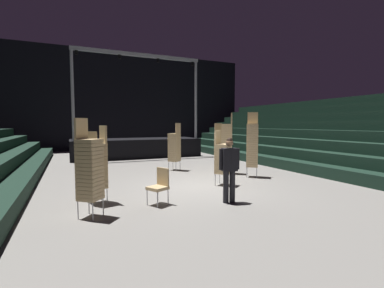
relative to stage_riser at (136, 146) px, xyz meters
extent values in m
cube|color=slate|center=(0.00, -9.22, -0.73)|extent=(22.00, 30.00, 0.10)
cube|color=black|center=(0.00, 5.78, 3.32)|extent=(22.00, 0.30, 8.00)
cube|color=black|center=(-5.38, -8.22, -0.45)|extent=(0.75, 24.00, 0.45)
cube|color=black|center=(5.38, -8.22, -0.45)|extent=(0.75, 24.00, 0.45)
cube|color=black|center=(6.12, -8.22, 0.00)|extent=(0.75, 24.00, 0.45)
cube|color=black|center=(6.88, -8.22, 0.45)|extent=(0.75, 24.00, 0.45)
cube|color=black|center=(7.62, -8.22, 0.90)|extent=(0.75, 24.00, 0.45)
cube|color=black|center=(8.38, -8.22, 1.35)|extent=(0.75, 24.00, 0.45)
cube|color=black|center=(9.12, -8.22, 1.80)|extent=(0.75, 24.00, 0.45)
cube|color=black|center=(9.88, -8.22, 2.25)|extent=(0.75, 24.00, 0.45)
cube|color=black|center=(10.62, -8.22, 2.70)|extent=(0.75, 24.00, 0.45)
cube|color=black|center=(0.00, 0.03, -0.10)|extent=(7.87, 2.79, 1.16)
cylinder|color=#9EA0A8|center=(-3.68, -1.12, 2.98)|extent=(0.16, 0.16, 5.01)
cylinder|color=#9EA0A8|center=(3.68, -1.12, 2.98)|extent=(0.16, 0.16, 5.01)
cube|color=#9EA0A8|center=(0.00, -1.12, 5.49)|extent=(7.57, 0.20, 0.20)
cylinder|color=black|center=(-3.43, -1.12, 5.27)|extent=(0.18, 0.18, 0.22)
cylinder|color=black|center=(-1.14, -1.12, 5.27)|extent=(0.18, 0.18, 0.22)
cylinder|color=black|center=(1.14, -1.12, 5.27)|extent=(0.18, 0.18, 0.22)
cylinder|color=black|center=(3.43, -1.12, 5.27)|extent=(0.18, 0.18, 0.22)
cylinder|color=black|center=(0.03, -11.35, -0.25)|extent=(0.15, 0.15, 0.85)
cylinder|color=black|center=(-0.14, -11.31, -0.25)|extent=(0.15, 0.15, 0.85)
cube|color=silver|center=(-0.06, -11.39, 0.47)|extent=(0.20, 0.13, 0.60)
cube|color=black|center=(-0.05, -11.33, 0.47)|extent=(0.44, 0.30, 0.60)
cube|color=black|center=(-0.08, -11.44, 0.55)|extent=(0.06, 0.02, 0.39)
cylinder|color=black|center=(0.18, -11.37, 0.49)|extent=(0.11, 0.11, 0.56)
cylinder|color=black|center=(-0.28, -11.29, 0.49)|extent=(0.11, 0.11, 0.56)
sphere|color=#936B4C|center=(-0.05, -11.33, 0.92)|extent=(0.20, 0.20, 0.20)
sphere|color=black|center=(-0.05, -11.33, 0.97)|extent=(0.16, 0.16, 0.16)
cylinder|color=#B2B5BA|center=(1.91, -7.57, -0.48)|extent=(0.02, 0.02, 0.40)
cylinder|color=#B2B5BA|center=(2.12, -7.26, -0.48)|extent=(0.02, 0.02, 0.40)
cylinder|color=#B2B5BA|center=(2.22, -7.78, -0.48)|extent=(0.02, 0.02, 0.40)
cylinder|color=#B2B5BA|center=(2.43, -7.47, -0.48)|extent=(0.02, 0.02, 0.40)
cube|color=tan|center=(2.17, -7.52, -0.24)|extent=(0.61, 0.61, 0.08)
cube|color=tan|center=(2.17, -7.52, -0.15)|extent=(0.61, 0.61, 0.08)
cube|color=tan|center=(2.17, -7.52, -0.07)|extent=(0.61, 0.61, 0.08)
cube|color=tan|center=(2.17, -7.52, 0.02)|extent=(0.61, 0.61, 0.08)
cube|color=tan|center=(2.17, -7.52, 0.10)|extent=(0.61, 0.61, 0.08)
cube|color=tan|center=(2.17, -7.52, 0.19)|extent=(0.61, 0.61, 0.08)
cube|color=tan|center=(2.17, -7.52, 0.27)|extent=(0.61, 0.61, 0.08)
cube|color=tan|center=(2.17, -7.52, 0.36)|extent=(0.61, 0.61, 0.08)
cube|color=tan|center=(2.17, -7.52, 0.44)|extent=(0.61, 0.61, 0.08)
cube|color=tan|center=(2.17, -7.52, 0.53)|extent=(0.61, 0.61, 0.08)
cube|color=tan|center=(2.17, -7.52, 0.61)|extent=(0.61, 0.61, 0.08)
cube|color=tan|center=(2.17, -7.52, 0.70)|extent=(0.61, 0.61, 0.08)
cube|color=tan|center=(2.17, -7.52, 0.78)|extent=(0.61, 0.61, 0.08)
cube|color=tan|center=(2.17, -7.52, 0.87)|extent=(0.61, 0.61, 0.08)
cube|color=tan|center=(2.17, -7.52, 0.95)|extent=(0.61, 0.61, 0.08)
cube|color=tan|center=(2.17, -7.52, 1.04)|extent=(0.61, 0.61, 0.08)
cube|color=tan|center=(2.17, -7.52, 1.12)|extent=(0.61, 0.61, 0.08)
cube|color=tan|center=(2.17, -7.52, 1.21)|extent=(0.61, 0.61, 0.08)
cube|color=tan|center=(2.17, -7.52, 1.29)|extent=(0.61, 0.61, 0.08)
cube|color=tan|center=(2.17, -7.52, 1.38)|extent=(0.61, 0.61, 0.08)
cube|color=tan|center=(2.33, -7.63, 1.65)|extent=(0.27, 0.36, 0.46)
cylinder|color=#B2B5BA|center=(0.16, -5.81, -0.48)|extent=(0.02, 0.02, 0.40)
cylinder|color=#B2B5BA|center=(0.46, -5.57, -0.48)|extent=(0.02, 0.02, 0.40)
cylinder|color=#B2B5BA|center=(0.40, -6.11, -0.48)|extent=(0.02, 0.02, 0.40)
cylinder|color=#B2B5BA|center=(0.70, -5.87, -0.48)|extent=(0.02, 0.02, 0.40)
cube|color=tan|center=(0.43, -5.84, -0.24)|extent=(0.62, 0.62, 0.08)
cube|color=tan|center=(0.43, -5.84, -0.15)|extent=(0.62, 0.62, 0.08)
cube|color=tan|center=(0.43, -5.84, -0.07)|extent=(0.62, 0.62, 0.08)
cube|color=tan|center=(0.43, -5.84, 0.02)|extent=(0.62, 0.62, 0.08)
cube|color=tan|center=(0.43, -5.84, 0.10)|extent=(0.62, 0.62, 0.08)
cube|color=tan|center=(0.43, -5.84, 0.19)|extent=(0.62, 0.62, 0.08)
cube|color=tan|center=(0.43, -5.84, 0.27)|extent=(0.62, 0.62, 0.08)
cube|color=tan|center=(0.43, -5.84, 0.36)|extent=(0.62, 0.62, 0.08)
cube|color=tan|center=(0.43, -5.84, 0.44)|extent=(0.62, 0.62, 0.08)
cube|color=tan|center=(0.43, -5.84, 0.53)|extent=(0.62, 0.62, 0.08)
cube|color=tan|center=(0.43, -5.84, 0.61)|extent=(0.62, 0.62, 0.08)
cube|color=tan|center=(0.43, -5.84, 0.70)|extent=(0.62, 0.62, 0.08)
cube|color=tan|center=(0.43, -5.84, 0.78)|extent=(0.62, 0.62, 0.08)
cube|color=tan|center=(0.43, -5.84, 0.87)|extent=(0.62, 0.62, 0.08)
cube|color=tan|center=(0.43, -5.84, 0.95)|extent=(0.62, 0.62, 0.08)
cube|color=tan|center=(0.55, -5.99, 1.23)|extent=(0.35, 0.29, 0.46)
cylinder|color=#B2B5BA|center=(-3.07, -6.09, -0.48)|extent=(0.02, 0.02, 0.40)
cylinder|color=#B2B5BA|center=(-3.40, -5.92, -0.48)|extent=(0.02, 0.02, 0.40)
cylinder|color=#B2B5BA|center=(-2.89, -5.76, -0.48)|extent=(0.02, 0.02, 0.40)
cylinder|color=#B2B5BA|center=(-3.23, -5.58, -0.48)|extent=(0.02, 0.02, 0.40)
cube|color=tan|center=(-3.15, -5.84, -0.24)|extent=(0.59, 0.59, 0.08)
cube|color=tan|center=(-3.15, -5.84, -0.15)|extent=(0.59, 0.59, 0.08)
cube|color=tan|center=(-3.15, -5.84, -0.07)|extent=(0.59, 0.59, 0.08)
cube|color=tan|center=(-3.15, -5.84, 0.02)|extent=(0.59, 0.59, 0.08)
cube|color=tan|center=(-3.15, -5.84, 0.10)|extent=(0.59, 0.59, 0.08)
cube|color=tan|center=(-3.15, -5.84, 0.19)|extent=(0.59, 0.59, 0.08)
cube|color=tan|center=(-3.15, -5.84, 0.27)|extent=(0.59, 0.59, 0.08)
cube|color=tan|center=(-3.15, -5.84, 0.36)|extent=(0.59, 0.59, 0.08)
cube|color=tan|center=(-3.15, -5.84, 0.44)|extent=(0.59, 0.59, 0.08)
cube|color=tan|center=(-3.15, -5.84, 0.53)|extent=(0.59, 0.59, 0.08)
cube|color=tan|center=(-3.15, -5.84, 0.61)|extent=(0.59, 0.59, 0.08)
cube|color=tan|center=(-3.06, -5.66, 0.89)|extent=(0.38, 0.23, 0.46)
cylinder|color=#B2B5BA|center=(1.12, -9.48, -0.48)|extent=(0.02, 0.02, 0.40)
cylinder|color=#B2B5BA|center=(0.81, -9.70, -0.48)|extent=(0.02, 0.02, 0.40)
cylinder|color=#B2B5BA|center=(0.89, -9.17, -0.48)|extent=(0.02, 0.02, 0.40)
cylinder|color=#B2B5BA|center=(0.59, -9.40, -0.48)|extent=(0.02, 0.02, 0.40)
cube|color=tan|center=(0.85, -9.44, -0.24)|extent=(0.62, 0.62, 0.08)
cube|color=tan|center=(0.85, -9.44, -0.15)|extent=(0.62, 0.62, 0.08)
cube|color=tan|center=(0.85, -9.44, -0.07)|extent=(0.62, 0.62, 0.08)
cube|color=tan|center=(0.85, -9.44, 0.02)|extent=(0.62, 0.62, 0.08)
cube|color=tan|center=(0.85, -9.44, 0.10)|extent=(0.62, 0.62, 0.08)
cube|color=tan|center=(0.85, -9.44, 0.19)|extent=(0.62, 0.62, 0.08)
cube|color=tan|center=(0.85, -9.44, 0.27)|extent=(0.62, 0.62, 0.08)
cube|color=tan|center=(0.85, -9.44, 0.36)|extent=(0.62, 0.62, 0.08)
cube|color=tan|center=(0.85, -9.44, 0.44)|extent=(0.62, 0.62, 0.08)
cube|color=tan|center=(0.85, -9.44, 0.53)|extent=(0.62, 0.62, 0.08)
cube|color=tan|center=(0.85, -9.44, 0.61)|extent=(0.62, 0.62, 0.08)
cube|color=tan|center=(0.85, -9.44, 0.70)|extent=(0.62, 0.62, 0.08)
cube|color=tan|center=(0.73, -9.28, 0.97)|extent=(0.35, 0.28, 0.46)
cylinder|color=#B2B5BA|center=(2.71, -8.88, -0.48)|extent=(0.02, 0.02, 0.40)
cylinder|color=#B2B5BA|center=(2.41, -8.65, -0.48)|extent=(0.02, 0.02, 0.40)
cylinder|color=#B2B5BA|center=(2.94, -8.58, -0.48)|extent=(0.02, 0.02, 0.40)
cylinder|color=#B2B5BA|center=(2.63, -8.35, -0.48)|extent=(0.02, 0.02, 0.40)
cube|color=tan|center=(2.67, -8.61, -0.24)|extent=(0.62, 0.62, 0.08)
cube|color=tan|center=(2.67, -8.61, -0.15)|extent=(0.62, 0.62, 0.08)
cube|color=tan|center=(2.67, -8.61, -0.07)|extent=(0.62, 0.62, 0.08)
cube|color=tan|center=(2.67, -8.61, 0.02)|extent=(0.62, 0.62, 0.08)
cube|color=tan|center=(2.67, -8.61, 0.10)|extent=(0.62, 0.62, 0.08)
cube|color=tan|center=(2.67, -8.61, 0.19)|extent=(0.62, 0.62, 0.08)
cube|color=tan|center=(2.67, -8.61, 0.27)|extent=(0.62, 0.62, 0.08)
cube|color=tan|center=(2.67, -8.61, 0.36)|extent=(0.62, 0.62, 0.08)
cube|color=tan|center=(2.67, -8.61, 0.44)|extent=(0.62, 0.62, 0.08)
cube|color=tan|center=(2.67, -8.61, 0.53)|extent=(0.62, 0.62, 0.08)
cube|color=tan|center=(2.67, -8.61, 0.61)|extent=(0.62, 0.62, 0.08)
cube|color=tan|center=(2.67, -8.61, 0.70)|extent=(0.62, 0.62, 0.08)
cube|color=tan|center=(2.67, -8.61, 0.78)|extent=(0.62, 0.62, 0.08)
cube|color=tan|center=(2.67, -8.61, 0.87)|extent=(0.62, 0.62, 0.08)
cube|color=tan|center=(2.67, -8.61, 0.95)|extent=(0.62, 0.62, 0.08)
cube|color=tan|center=(2.67, -8.61, 1.04)|extent=(0.62, 0.62, 0.08)
cube|color=tan|center=(2.67, -8.61, 1.12)|extent=(0.62, 0.62, 0.08)
cube|color=tan|center=(2.67, -8.61, 1.21)|extent=(0.62, 0.62, 0.08)
cube|color=tan|center=(2.67, -8.61, 1.29)|extent=(0.62, 0.62, 0.08)
cube|color=tan|center=(2.67, -8.61, 1.38)|extent=(0.62, 0.62, 0.08)
cube|color=tan|center=(2.79, -8.46, 1.65)|extent=(0.35, 0.28, 0.46)
cylinder|color=#B2B5BA|center=(-3.23, -11.05, -0.48)|extent=(0.02, 0.02, 0.40)
cylinder|color=#B2B5BA|center=(-3.48, -11.34, -0.48)|extent=(0.02, 0.02, 0.40)
cylinder|color=#B2B5BA|center=(-3.52, -10.80, -0.48)|extent=(0.02, 0.02, 0.40)
cylinder|color=#B2B5BA|center=(-3.77, -11.09, -0.48)|extent=(0.02, 0.02, 0.40)
cube|color=tan|center=(-3.50, -11.07, -0.24)|extent=(0.62, 0.62, 0.08)
cube|color=tan|center=(-3.50, -11.07, -0.15)|extent=(0.62, 0.62, 0.08)
cube|color=tan|center=(-3.50, -11.07, -0.07)|extent=(0.62, 0.62, 0.08)
cube|color=tan|center=(-3.50, -11.07, 0.02)|extent=(0.62, 0.62, 0.08)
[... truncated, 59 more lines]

